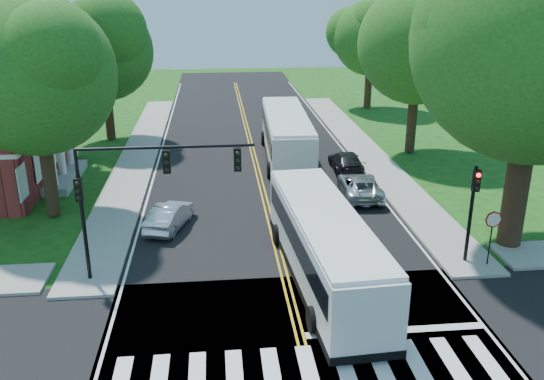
{
  "coord_description": "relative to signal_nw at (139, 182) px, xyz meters",
  "views": [
    {
      "loc": [
        -2.77,
        -15.68,
        11.85
      ],
      "look_at": [
        -0.1,
        10.37,
        2.4
      ],
      "focal_mm": 38.0,
      "sensor_mm": 36.0,
      "label": 1
    }
  ],
  "objects": [
    {
      "name": "ground",
      "position": [
        5.86,
        -6.43,
        -4.38
      ],
      "size": [
        140.0,
        140.0,
        0.0
      ],
      "primitive_type": "plane",
      "color": "#154310",
      "rests_on": "ground"
    },
    {
      "name": "tree_east_mid",
      "position": [
        17.36,
        17.57,
        3.48
      ],
      "size": [
        8.4,
        8.4,
        11.93
      ],
      "color": "black",
      "rests_on": "ground"
    },
    {
      "name": "sidewalk_ne",
      "position": [
        14.16,
        18.57,
        -4.3
      ],
      "size": [
        2.6,
        40.0,
        0.15
      ],
      "primitive_type": "cube",
      "color": "gray",
      "rests_on": "ground"
    },
    {
      "name": "center_line",
      "position": [
        5.86,
        15.57,
        -4.36
      ],
      "size": [
        0.36,
        70.0,
        0.01
      ],
      "primitive_type": "cube",
      "color": "gold",
      "rests_on": "road"
    },
    {
      "name": "stop_sign",
      "position": [
        14.86,
        -0.45,
        -2.35
      ],
      "size": [
        0.76,
        0.08,
        2.53
      ],
      "color": "black",
      "rests_on": "ground"
    },
    {
      "name": "tree_west_far",
      "position": [
        -5.14,
        23.57,
        2.62
      ],
      "size": [
        7.6,
        7.6,
        10.67
      ],
      "color": "black",
      "rests_on": "ground"
    },
    {
      "name": "tree_ne_big",
      "position": [
        16.86,
        1.57,
        5.24
      ],
      "size": [
        10.8,
        10.8,
        14.91
      ],
      "color": "black",
      "rests_on": "ground"
    },
    {
      "name": "bus_follow",
      "position": [
        8.08,
        16.78,
        -2.61
      ],
      "size": [
        3.51,
        12.97,
        3.33
      ],
      "rotation": [
        0.0,
        0.0,
        3.1
      ],
      "color": "silver",
      "rests_on": "road"
    },
    {
      "name": "edge_line_e",
      "position": [
        12.66,
        15.57,
        -4.36
      ],
      "size": [
        0.12,
        70.0,
        0.01
      ],
      "primitive_type": "cube",
      "color": "silver",
      "rests_on": "road"
    },
    {
      "name": "tree_east_far",
      "position": [
        18.36,
        33.57,
        2.48
      ],
      "size": [
        7.2,
        7.2,
        10.34
      ],
      "color": "black",
      "rests_on": "ground"
    },
    {
      "name": "crosswalk",
      "position": [
        5.86,
        -6.93,
        -4.36
      ],
      "size": [
        12.6,
        3.0,
        0.01
      ],
      "primitive_type": "cube",
      "color": "silver",
      "rests_on": "road"
    },
    {
      "name": "tree_west_near",
      "position": [
        -5.64,
        7.57,
        3.15
      ],
      "size": [
        8.0,
        8.0,
        11.4
      ],
      "color": "black",
      "rests_on": "ground"
    },
    {
      "name": "dark_sedan",
      "position": [
        11.72,
        13.77,
        -3.71
      ],
      "size": [
        1.98,
        4.6,
        1.32
      ],
      "primitive_type": "imported",
      "rotation": [
        0.0,
        0.0,
        3.11
      ],
      "color": "black",
      "rests_on": "road"
    },
    {
      "name": "road",
      "position": [
        5.86,
        11.57,
        -4.37
      ],
      "size": [
        14.0,
        96.0,
        0.01
      ],
      "primitive_type": "cube",
      "color": "black",
      "rests_on": "ground"
    },
    {
      "name": "sidewalk_nw",
      "position": [
        -2.44,
        18.57,
        -4.3
      ],
      "size": [
        2.6,
        40.0,
        0.15
      ],
      "primitive_type": "cube",
      "color": "gray",
      "rests_on": "ground"
    },
    {
      "name": "bus_lead",
      "position": [
        7.43,
        -0.84,
        -2.73
      ],
      "size": [
        3.45,
        12.11,
        3.1
      ],
      "rotation": [
        0.0,
        0.0,
        3.2
      ],
      "color": "silver",
      "rests_on": "road"
    },
    {
      "name": "stop_bar",
      "position": [
        9.36,
        -4.83,
        -4.36
      ],
      "size": [
        6.6,
        0.4,
        0.01
      ],
      "primitive_type": "cube",
      "color": "silver",
      "rests_on": "road"
    },
    {
      "name": "cross_road",
      "position": [
        5.86,
        -6.43,
        -4.37
      ],
      "size": [
        60.0,
        12.0,
        0.01
      ],
      "primitive_type": "cube",
      "color": "black",
      "rests_on": "ground"
    },
    {
      "name": "signal_ne",
      "position": [
        14.06,
        0.01,
        -1.41
      ],
      "size": [
        0.3,
        0.46,
        4.4
      ],
      "color": "black",
      "rests_on": "ground"
    },
    {
      "name": "hatchback",
      "position": [
        0.66,
        5.39,
        -3.71
      ],
      "size": [
        2.51,
        4.22,
        1.31
      ],
      "primitive_type": "imported",
      "rotation": [
        0.0,
        0.0,
        2.84
      ],
      "color": "silver",
      "rests_on": "road"
    },
    {
      "name": "suv",
      "position": [
        11.42,
        8.86,
        -3.7
      ],
      "size": [
        2.57,
        4.95,
        1.33
      ],
      "primitive_type": "imported",
      "rotation": [
        0.0,
        0.0,
        3.07
      ],
      "color": "silver",
      "rests_on": "road"
    },
    {
      "name": "signal_nw",
      "position": [
        0.0,
        0.0,
        0.0
      ],
      "size": [
        7.15,
        0.46,
        5.66
      ],
      "color": "black",
      "rests_on": "ground"
    },
    {
      "name": "edge_line_w",
      "position": [
        -0.94,
        15.57,
        -4.36
      ],
      "size": [
        0.12,
        70.0,
        0.01
      ],
      "primitive_type": "cube",
      "color": "silver",
      "rests_on": "road"
    }
  ]
}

